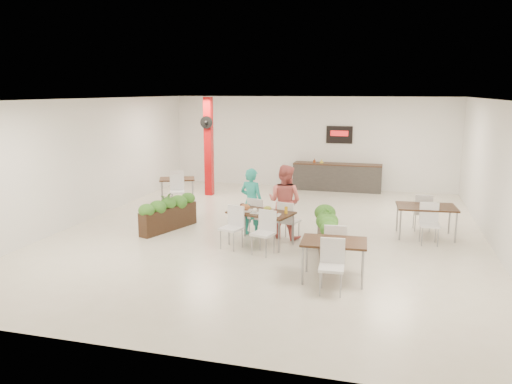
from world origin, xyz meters
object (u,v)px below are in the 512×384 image
side_table_a (177,183)px  diner_woman (285,202)px  service_counter (337,176)px  planter_left (168,210)px  diner_man (252,202)px  red_column (209,145)px  side_table_c (334,248)px  main_table (260,217)px  side_table_b (426,210)px  planter_right (327,231)px

side_table_a → diner_woman: bearing=-59.2°
service_counter → side_table_a: service_counter is taller
planter_left → diner_man: bearing=3.1°
red_column → diner_woman: red_column is taller
diner_woman → red_column: bearing=-35.0°
side_table_c → red_column: bearing=123.3°
side_table_c → service_counter: bearing=92.7°
side_table_c → main_table: bearing=132.9°
service_counter → side_table_b: size_ratio=1.82×
side_table_c → side_table_b: bearing=59.0°
service_counter → side_table_a: (-4.56, -3.18, 0.13)m
side_table_a → main_table: bearing=-68.1°
diner_man → side_table_a: diner_man is taller
red_column → main_table: red_column is taller
main_table → diner_woman: (0.41, 0.65, 0.23)m
diner_woman → side_table_c: bearing=135.9°
main_table → planter_right: planter_right is taller
planter_right → red_column: bearing=131.4°
service_counter → planter_right: size_ratio=1.57×
main_table → side_table_b: (3.61, 1.57, 0.00)m
service_counter → side_table_c: service_counter is taller
red_column → service_counter: bearing=25.0°
side_table_c → diner_man: bearing=129.4°
main_table → diner_man: bearing=120.8°
main_table → planter_left: planter_left is taller
diner_woman → planter_left: (-2.90, -0.11, -0.36)m
main_table → planter_right: bearing=-12.1°
diner_woman → side_table_c: size_ratio=1.05×
planter_right → side_table_b: (2.08, 1.89, 0.14)m
main_table → side_table_c: (1.83, -1.78, -0.01)m
red_column → planter_left: size_ratio=1.81×
diner_man → side_table_c: diner_man is taller
red_column → side_table_a: size_ratio=1.94×
service_counter → diner_man: bearing=-102.9°
planter_left → planter_right: bearing=-12.1°
main_table → diner_woman: diner_woman is taller
service_counter → diner_woman: size_ratio=1.73×
planter_right → side_table_a: (-5.09, 3.82, 0.12)m
diner_woman → side_table_c: 2.82m
diner_man → side_table_a: bearing=-26.2°
red_column → main_table: 5.76m
diner_woman → planter_left: 2.93m
diner_man → side_table_b: (4.00, 0.92, -0.17)m
main_table → side_table_c: same height
red_column → main_table: size_ratio=1.69×
main_table → planter_right: size_ratio=0.99×
red_column → planter_right: red_column is taller
diner_man → side_table_c: bearing=148.0°
planter_left → side_table_b: planter_left is taller
service_counter → diner_woman: service_counter is taller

